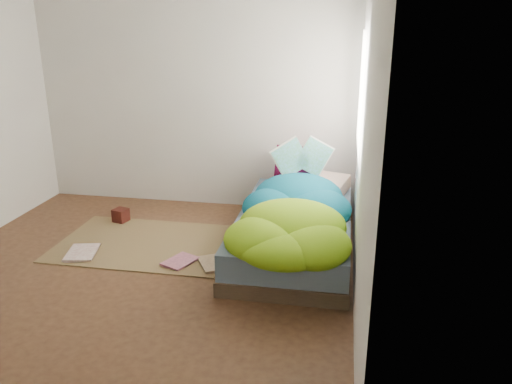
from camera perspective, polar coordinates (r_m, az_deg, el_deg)
ground at (r=4.28m, az=-13.36°, el=-8.94°), size 3.50×3.50×0.00m
room_walls at (r=3.83m, az=-14.98°, el=13.24°), size 3.54×3.54×2.62m
bed at (r=4.55m, az=4.44°, el=-4.39°), size 1.00×2.00×0.34m
duvet at (r=4.22m, az=4.24°, el=-1.27°), size 0.96×1.84×0.34m
rug at (r=4.79m, az=-12.46°, el=-5.74°), size 1.60×1.10×0.01m
pillow_floral at (r=5.09m, az=6.93°, el=0.91°), size 0.69×0.54×0.13m
pillow_magenta at (r=5.11m, az=4.69°, el=2.78°), size 0.44×0.19×0.43m
open_book at (r=4.79m, az=5.38°, el=5.11°), size 0.50×0.30×0.31m
wooden_box at (r=5.33m, az=-15.20°, el=-2.57°), size 0.16×0.16×0.13m
floor_book_a at (r=4.74m, az=-20.71°, el=-6.54°), size 0.32×0.39×0.03m
floor_book_b at (r=4.40m, az=-9.71°, el=-7.49°), size 0.31×0.35×0.03m
floor_book_c at (r=4.26m, az=-6.31°, el=-8.32°), size 0.35×0.38×0.02m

